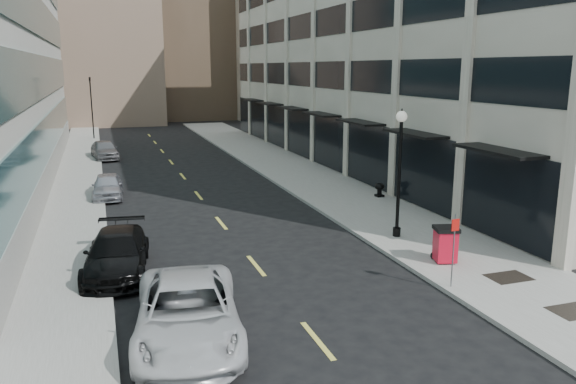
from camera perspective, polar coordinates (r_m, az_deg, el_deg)
ground at (r=13.67m, az=6.26°, el=-18.41°), size 160.00×160.00×0.00m
sidewalk_right at (r=33.78m, az=3.55°, el=0.68°), size 5.00×80.00×0.15m
sidewalk_left at (r=31.38m, az=-20.85°, el=-1.06°), size 3.00×80.00×0.15m
building_right at (r=43.59m, az=12.03°, el=14.89°), size 15.30×46.50×18.25m
skyline_tan_near at (r=78.89m, az=-18.73°, el=17.00°), size 14.00×18.00×28.00m
skyline_tan_far at (r=89.11m, az=-25.26°, el=13.96°), size 12.00×14.00×22.00m
skyline_stone at (r=80.03m, az=-2.03°, el=14.69°), size 10.00×14.00×20.00m
grate_mid at (r=18.49m, az=27.15°, el=-10.69°), size 1.40×1.00×0.01m
grate_far at (r=20.36m, az=21.51°, el=-8.05°), size 1.40×1.00×0.01m
road_centerline at (r=28.90m, az=-8.06°, el=-1.61°), size 0.15×68.20×0.01m
traffic_signal at (r=58.59m, az=-19.49°, el=10.59°), size 0.66×0.66×6.98m
car_white_van at (r=15.10m, az=-10.14°, el=-11.95°), size 3.42×6.07×1.60m
car_black_pickup at (r=20.37m, az=-17.01°, el=-6.00°), size 2.67×5.23×1.45m
car_silver_sedan at (r=32.20m, az=-17.87°, el=0.58°), size 1.79×4.00×1.34m
car_grey_sedan at (r=46.00m, az=-18.14°, el=4.10°), size 2.28×4.57×1.50m
trash_bin at (r=20.95m, az=15.69°, el=-5.03°), size 0.99×1.00×1.31m
lamppost at (r=23.16m, az=11.28°, el=2.98°), size 0.44×0.44×5.30m
sign_post at (r=18.46m, az=16.52°, el=-4.73°), size 0.28×0.06×2.40m
urn_planter at (r=30.77m, az=9.29°, el=0.37°), size 0.54×0.54×0.75m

